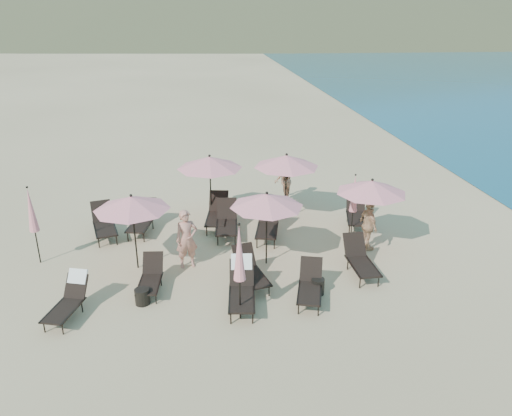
{
  "coord_description": "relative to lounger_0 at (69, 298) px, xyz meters",
  "views": [
    {
      "loc": [
        -2.11,
        -11.69,
        7.33
      ],
      "look_at": [
        -0.12,
        3.5,
        1.1
      ],
      "focal_mm": 35.0,
      "sensor_mm": 36.0,
      "label": 1
    }
  ],
  "objects": [
    {
      "name": "side_table_1",
      "position": [
        6.49,
        0.16,
        -0.24
      ],
      "size": [
        0.36,
        0.36,
        0.46
      ],
      "primitive_type": "cylinder",
      "color": "black",
      "rests_on": "ground"
    },
    {
      "name": "lounger_3",
      "position": [
        4.73,
        0.91,
        -0.03
      ],
      "size": [
        0.99,
        1.75,
        0.95
      ],
      "rotation": [
        0.0,
        0.0,
        0.23
      ],
      "color": "black",
      "rests_on": "ground"
    },
    {
      "name": "lounger_6",
      "position": [
        0.17,
        4.7,
        0.01
      ],
      "size": [
        1.11,
        1.92,
        1.04
      ],
      "rotation": [
        0.0,
        0.0,
        0.25
      ],
      "color": "black",
      "rests_on": "ground"
    },
    {
      "name": "ground",
      "position": [
        5.4,
        0.38,
        -0.47
      ],
      "size": [
        800.0,
        800.0,
        0.0
      ],
      "primitive_type": "plane",
      "color": "#D6BA8C",
      "rests_on": "ground"
    },
    {
      "name": "beachgoer_b",
      "position": [
        6.79,
        7.09,
        0.42
      ],
      "size": [
        0.71,
        0.89,
        1.78
      ],
      "primitive_type": "imported",
      "rotation": [
        0.0,
        0.0,
        -1.61
      ],
      "color": "#A37054",
      "rests_on": "ground"
    },
    {
      "name": "side_table_0",
      "position": [
        1.78,
        0.27,
        -0.25
      ],
      "size": [
        0.39,
        0.39,
        0.43
      ],
      "primitive_type": "cylinder",
      "color": "black",
      "rests_on": "ground"
    },
    {
      "name": "beachgoer_a",
      "position": [
        2.98,
        2.18,
        0.43
      ],
      "size": [
        0.74,
        0.56,
        1.81
      ],
      "primitive_type": "imported",
      "rotation": [
        0.0,
        0.0,
        0.21
      ],
      "color": "tan",
      "rests_on": "ground"
    },
    {
      "name": "lounger_1",
      "position": [
        1.97,
        0.94,
        -0.07
      ],
      "size": [
        0.72,
        1.56,
        0.87
      ],
      "rotation": [
        0.0,
        0.0,
        -0.1
      ],
      "color": "black",
      "rests_on": "ground"
    },
    {
      "name": "umbrella_open_0",
      "position": [
        1.48,
        2.29,
        1.62
      ],
      "size": [
        2.2,
        2.2,
        2.37
      ],
      "color": "black",
      "rests_on": "ground"
    },
    {
      "name": "lounger_11",
      "position": [
        8.97,
        4.48,
        0.01
      ],
      "size": [
        1.08,
        1.89,
        1.03
      ],
      "rotation": [
        0.0,
        0.0,
        -0.24
      ],
      "color": "black",
      "rests_on": "ground"
    },
    {
      "name": "umbrella_open_1",
      "position": [
        5.36,
        2.06,
        1.6
      ],
      "size": [
        2.17,
        2.17,
        2.34
      ],
      "color": "black",
      "rests_on": "ground"
    },
    {
      "name": "umbrella_closed_0",
      "position": [
        4.27,
        -0.73,
        1.36
      ],
      "size": [
        0.31,
        0.31,
        2.63
      ],
      "color": "black",
      "rests_on": "ground"
    },
    {
      "name": "umbrella_closed_2",
      "position": [
        -1.53,
        3.0,
        1.26
      ],
      "size": [
        0.29,
        0.29,
        2.49
      ],
      "color": "black",
      "rests_on": "ground"
    },
    {
      "name": "beachgoer_c",
      "position": [
        8.72,
        2.59,
        0.36
      ],
      "size": [
        0.56,
        1.03,
        1.67
      ],
      "primitive_type": "imported",
      "rotation": [
        0.0,
        0.0,
        1.73
      ],
      "color": "tan",
      "rests_on": "ground"
    },
    {
      "name": "lounger_4",
      "position": [
        6.21,
        -0.08,
        -0.04
      ],
      "size": [
        1.02,
        1.72,
        0.93
      ],
      "rotation": [
        0.0,
        0.0,
        -0.27
      ],
      "color": "black",
      "rests_on": "ground"
    },
    {
      "name": "umbrella_open_2",
      "position": [
        8.75,
        2.68,
        1.64
      ],
      "size": [
        2.22,
        2.22,
        2.38
      ],
      "color": "black",
      "rests_on": "ground"
    },
    {
      "name": "lounger_8",
      "position": [
        4.05,
        5.07,
        0.03
      ],
      "size": [
        0.98,
        1.94,
        1.07
      ],
      "rotation": [
        0.0,
        0.0,
        -0.16
      ],
      "color": "black",
      "rests_on": "ground"
    },
    {
      "name": "umbrella_open_3",
      "position": [
        3.85,
        5.6,
        1.74
      ],
      "size": [
        2.32,
        2.32,
        2.5
      ],
      "color": "black",
      "rests_on": "ground"
    },
    {
      "name": "lounger_10",
      "position": [
        5.67,
        3.88,
        0.01
      ],
      "size": [
        1.07,
        1.91,
        1.04
      ],
      "rotation": [
        0.0,
        0.0,
        -0.23
      ],
      "color": "black",
      "rests_on": "ground"
    },
    {
      "name": "lounger_2",
      "position": [
        4.38,
        -0.05,
        0.06
      ],
      "size": [
        0.84,
        1.85,
        1.12
      ],
      "rotation": [
        0.0,
        0.0,
        -0.1
      ],
      "color": "black",
      "rests_on": "ground"
    },
    {
      "name": "umbrella_open_4",
      "position": [
        6.56,
        5.38,
        1.75
      ],
      "size": [
        2.33,
        2.33,
        2.51
      ],
      "color": "black",
      "rests_on": "ground"
    },
    {
      "name": "lounger_7",
      "position": [
        1.43,
        4.9,
        -0.0
      ],
      "size": [
        1.02,
        1.84,
        1.0
      ],
      "rotation": [
        0.0,
        0.0,
        -0.22
      ],
      "color": "black",
      "rests_on": "ground"
    },
    {
      "name": "lounger_9",
      "position": [
        4.32,
        4.31,
        0.02
      ],
      "size": [
        0.87,
        1.89,
        1.05
      ],
      "rotation": [
        0.0,
        0.0,
        -0.1
      ],
      "color": "black",
      "rests_on": "ground"
    },
    {
      "name": "lounger_5",
      "position": [
        7.99,
        1.1,
        -0.01
      ],
      "size": [
        0.69,
        1.74,
        0.99
      ],
      "rotation": [
        0.0,
        0.0,
        0.02
      ],
      "color": "black",
      "rests_on": "ground"
    },
    {
      "name": "umbrella_closed_1",
      "position": [
        8.49,
        3.5,
        1.11
      ],
      "size": [
        0.27,
        0.27,
        2.28
      ],
      "color": "black",
      "rests_on": "ground"
    },
    {
      "name": "lounger_0",
      "position": [
        0.0,
        0.0,
        0.0
      ],
      "size": [
        1.01,
        1.68,
        0.99
      ],
      "rotation": [
        0.0,
        0.0,
        -0.3
      ],
      "color": "black",
      "rests_on": "ground"
    }
  ]
}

